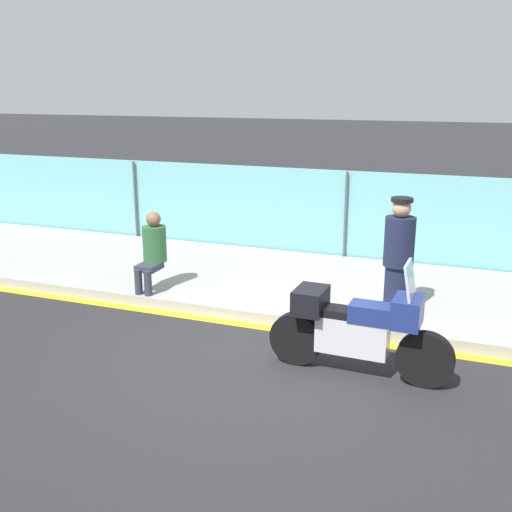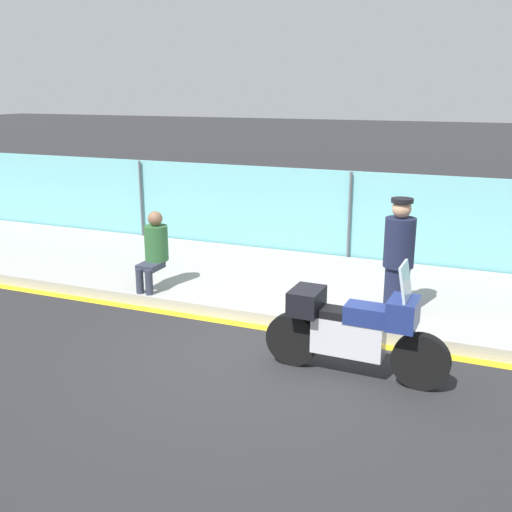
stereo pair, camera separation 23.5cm
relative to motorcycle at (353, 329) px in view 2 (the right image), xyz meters
name	(u,v)px [view 2 (the right image)]	position (x,y,z in m)	size (l,w,h in m)	color
ground_plane	(261,359)	(-1.18, 0.00, -0.60)	(120.00, 120.00, 0.00)	#262628
sidewalk	(323,288)	(-1.18, 2.81, -0.51)	(34.84, 3.50, 0.18)	#9E9E99
curb_paint_stripe	(286,331)	(-1.18, 0.97, -0.59)	(34.84, 0.18, 0.01)	gold
storefront_fence	(350,219)	(-1.18, 4.64, 0.32)	(33.10, 0.17, 1.84)	#6BB2B7
motorcycle	(353,329)	(0.00, 0.00, 0.00)	(2.25, 0.53, 1.48)	black
officer_standing	(399,256)	(0.20, 1.84, 0.45)	(0.44, 0.44, 1.70)	#191E38
person_seated_on_curb	(154,247)	(-3.66, 1.51, 0.28)	(0.38, 0.66, 1.27)	#2D3342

